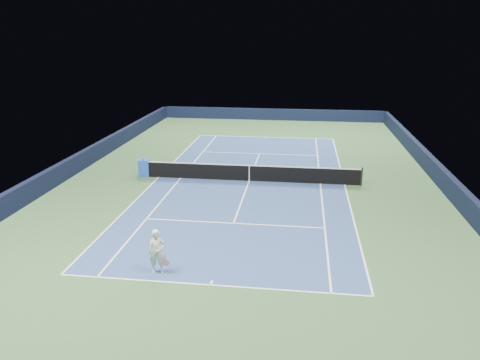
# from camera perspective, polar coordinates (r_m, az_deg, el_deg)

# --- Properties ---
(ground) EXTENTS (40.00, 40.00, 0.00)m
(ground) POSITION_cam_1_polar(r_m,az_deg,el_deg) (27.38, 1.13, -0.11)
(ground) COLOR #31552E
(ground) RESTS_ON ground
(wall_far) EXTENTS (22.00, 0.35, 1.10)m
(wall_far) POSITION_cam_1_polar(r_m,az_deg,el_deg) (46.48, 3.92, 7.99)
(wall_far) COLOR black
(wall_far) RESTS_ON ground
(wall_right) EXTENTS (0.35, 40.00, 1.10)m
(wall_right) POSITION_cam_1_polar(r_m,az_deg,el_deg) (28.20, 23.56, 0.08)
(wall_right) COLOR black
(wall_right) RESTS_ON ground
(wall_left) EXTENTS (0.35, 40.00, 1.10)m
(wall_left) POSITION_cam_1_polar(r_m,az_deg,el_deg) (30.34, -19.63, 1.71)
(wall_left) COLOR black
(wall_left) RESTS_ON ground
(court_surface) EXTENTS (10.97, 23.77, 0.01)m
(court_surface) POSITION_cam_1_polar(r_m,az_deg,el_deg) (27.38, 1.13, -0.10)
(court_surface) COLOR navy
(court_surface) RESTS_ON ground
(baseline_far) EXTENTS (10.97, 0.08, 0.00)m
(baseline_far) POSITION_cam_1_polar(r_m,az_deg,el_deg) (38.81, 3.12, 5.24)
(baseline_far) COLOR white
(baseline_far) RESTS_ON ground
(baseline_near) EXTENTS (10.97, 0.08, 0.00)m
(baseline_near) POSITION_cam_1_polar(r_m,az_deg,el_deg) (16.58, -3.61, -12.66)
(baseline_near) COLOR white
(baseline_near) RESTS_ON ground
(sideline_doubles_right) EXTENTS (0.08, 23.77, 0.00)m
(sideline_doubles_right) POSITION_cam_1_polar(r_m,az_deg,el_deg) (27.35, 12.63, -0.55)
(sideline_doubles_right) COLOR white
(sideline_doubles_right) RESTS_ON ground
(sideline_doubles_left) EXTENTS (0.08, 23.77, 0.00)m
(sideline_doubles_left) POSITION_cam_1_polar(r_m,az_deg,el_deg) (28.48, -9.90, 0.35)
(sideline_doubles_left) COLOR white
(sideline_doubles_left) RESTS_ON ground
(sideline_singles_right) EXTENTS (0.08, 23.77, 0.00)m
(sideline_singles_right) POSITION_cam_1_polar(r_m,az_deg,el_deg) (27.25, 9.76, -0.44)
(sideline_singles_right) COLOR white
(sideline_singles_right) RESTS_ON ground
(sideline_singles_left) EXTENTS (0.08, 23.77, 0.00)m
(sideline_singles_left) POSITION_cam_1_polar(r_m,az_deg,el_deg) (28.11, -7.23, 0.25)
(sideline_singles_left) COLOR white
(sideline_singles_left) RESTS_ON ground
(service_line_far) EXTENTS (8.23, 0.08, 0.00)m
(service_line_far) POSITION_cam_1_polar(r_m,az_deg,el_deg) (33.49, 2.37, 3.23)
(service_line_far) COLOR white
(service_line_far) RESTS_ON ground
(service_line_near) EXTENTS (8.23, 0.08, 0.00)m
(service_line_near) POSITION_cam_1_polar(r_m,az_deg,el_deg) (21.42, -0.80, -5.30)
(service_line_near) COLOR white
(service_line_near) RESTS_ON ground
(center_service_line) EXTENTS (0.08, 12.80, 0.00)m
(center_service_line) POSITION_cam_1_polar(r_m,az_deg,el_deg) (27.37, 1.13, -0.09)
(center_service_line) COLOR white
(center_service_line) RESTS_ON ground
(center_mark_far) EXTENTS (0.08, 0.30, 0.00)m
(center_mark_far) POSITION_cam_1_polar(r_m,az_deg,el_deg) (38.66, 3.10, 5.19)
(center_mark_far) COLOR white
(center_mark_far) RESTS_ON ground
(center_mark_near) EXTENTS (0.08, 0.30, 0.00)m
(center_mark_near) POSITION_cam_1_polar(r_m,az_deg,el_deg) (16.71, -3.51, -12.40)
(center_mark_near) COLOR white
(center_mark_near) RESTS_ON ground
(tennis_net) EXTENTS (12.90, 0.10, 1.07)m
(tennis_net) POSITION_cam_1_polar(r_m,az_deg,el_deg) (27.23, 1.14, 0.90)
(tennis_net) COLOR black
(tennis_net) RESTS_ON ground
(sponsor_cube) EXTENTS (0.71, 0.66, 1.02)m
(sponsor_cube) POSITION_cam_1_polar(r_m,az_deg,el_deg) (28.74, -11.61, 1.45)
(sponsor_cube) COLOR blue
(sponsor_cube) RESTS_ON ground
(tennis_player) EXTENTS (0.81, 1.30, 2.09)m
(tennis_player) POSITION_cam_1_polar(r_m,az_deg,el_deg) (17.19, -10.07, -8.62)
(tennis_player) COLOR silver
(tennis_player) RESTS_ON ground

